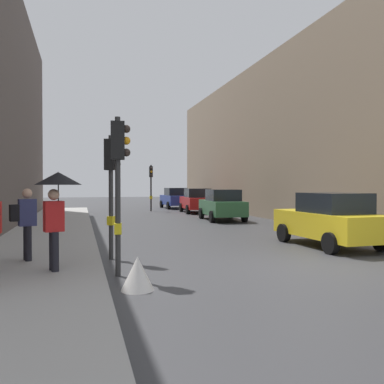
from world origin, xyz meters
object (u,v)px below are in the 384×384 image
Objects in this scene: pedestrian_with_grey_backpack at (25,220)px; warning_sign_triangle at (138,273)px; traffic_light_near_left at (119,166)px; car_green_estate at (222,205)px; car_yellow_taxi at (330,220)px; car_blue_van at (175,198)px; car_red_sedan at (197,201)px; traffic_light_near_right at (112,174)px; pedestrian_with_umbrella at (57,193)px; traffic_light_far_median at (151,179)px.

pedestrian_with_grey_backpack is 3.87m from warning_sign_triangle.
car_green_estate is at bearing 61.63° from traffic_light_near_left.
car_blue_van is at bearing 90.08° from car_yellow_taxi.
car_yellow_taxi is (-0.24, -16.79, 0.00)m from car_red_sedan.
car_yellow_taxi is at bearing -90.83° from car_red_sedan.
car_yellow_taxi is 9.24m from pedestrian_with_grey_backpack.
car_yellow_taxi is 6.54× the size of warning_sign_triangle.
traffic_light_near_right is at bearing -106.96° from car_blue_van.
traffic_light_near_right is 5.17× the size of warning_sign_triangle.
traffic_light_near_left is at bearing -105.60° from car_blue_van.
pedestrian_with_umbrella is (-8.61, -19.18, 0.96)m from car_red_sedan.
car_blue_van is at bearing 50.28° from traffic_light_far_median.
traffic_light_near_left is 0.81× the size of car_green_estate.
car_yellow_taxi is 10.30m from car_green_estate.
car_red_sedan is at bearing 65.82° from pedestrian_with_umbrella.
traffic_light_near_left is 2.51m from warning_sign_triangle.
car_green_estate is 14.47m from pedestrian_with_grey_backpack.
pedestrian_with_umbrella reaches higher than car_red_sedan.
car_green_estate is (-0.07, -12.28, 0.00)m from car_blue_van.
traffic_light_near_right reaches higher than warning_sign_triangle.
car_yellow_taxi is (7.06, 0.46, -1.44)m from traffic_light_near_right.
traffic_light_near_right is 20.35m from traffic_light_far_median.
car_green_estate is 15.74m from warning_sign_triangle.
car_green_estate reaches higher than warning_sign_triangle.
traffic_light_far_median is 9.60m from car_green_estate.
car_blue_van is at bearing 68.76° from pedestrian_with_grey_backpack.
pedestrian_with_umbrella is at bearing 134.98° from warning_sign_triangle.
traffic_light_far_median is 1.66× the size of pedestrian_with_umbrella.
pedestrian_with_grey_backpack reaches higher than car_green_estate.
pedestrian_with_umbrella reaches higher than warning_sign_triangle.
traffic_light_far_median is at bearing 77.52° from traffic_light_near_right.
car_green_estate is (-0.11, 10.30, 0.00)m from car_yellow_taxi.
traffic_light_near_left is (-4.40, -21.99, -0.02)m from traffic_light_far_median.
pedestrian_with_umbrella is at bearing -108.47° from car_blue_van.
car_blue_van is (7.02, 25.15, -1.55)m from traffic_light_near_left.
pedestrian_with_umbrella is at bearing -124.26° from traffic_light_near_right.
car_yellow_taxi and car_blue_van have the same top height.
car_red_sedan is 16.80m from car_yellow_taxi.
car_yellow_taxi is at bearing 5.99° from pedestrian_with_grey_backpack.
traffic_light_near_right reaches higher than pedestrian_with_grey_backpack.
pedestrian_with_grey_backpack is at bearing -107.75° from traffic_light_far_median.
traffic_light_far_median reaches higher than warning_sign_triangle.
car_blue_van is (-0.27, 5.78, 0.00)m from car_red_sedan.
traffic_light_far_median reaches higher than traffic_light_near_left.
traffic_light_far_median is 0.84× the size of car_blue_van.
car_red_sedan is 6.50m from car_green_estate.
pedestrian_with_umbrella is 1.21× the size of pedestrian_with_grey_backpack.
car_yellow_taxi is 2.40× the size of pedestrian_with_grey_backpack.
traffic_light_near_left is at bearing -101.31° from traffic_light_far_median.
traffic_light_far_median reaches higher than car_blue_van.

